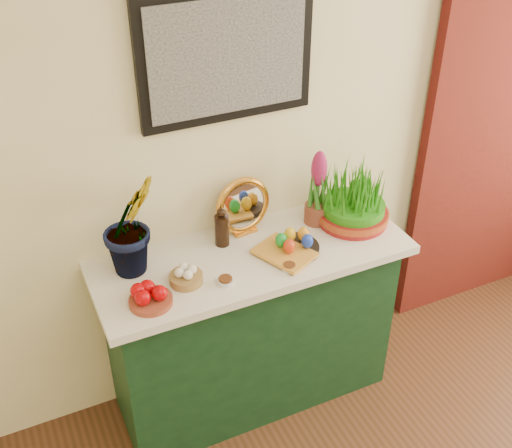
{
  "coord_description": "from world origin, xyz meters",
  "views": [
    {
      "loc": [
        -1.16,
        -0.05,
        2.57
      ],
      "look_at": [
        -0.23,
        1.95,
        1.07
      ],
      "focal_mm": 45.0,
      "sensor_mm": 36.0,
      "label": 1
    }
  ],
  "objects_px": {
    "book": "(271,263)",
    "mirror": "(243,206)",
    "hyacinth_green": "(129,210)",
    "wheatgrass_sabzeh": "(354,199)",
    "sideboard": "(252,330)"
  },
  "relations": [
    {
      "from": "book",
      "to": "mirror",
      "type": "bearing_deg",
      "value": 65.96
    },
    {
      "from": "hyacinth_green",
      "to": "wheatgrass_sabzeh",
      "type": "bearing_deg",
      "value": -19.87
    },
    {
      "from": "wheatgrass_sabzeh",
      "to": "hyacinth_green",
      "type": "bearing_deg",
      "value": 175.51
    },
    {
      "from": "hyacinth_green",
      "to": "mirror",
      "type": "height_order",
      "value": "hyacinth_green"
    },
    {
      "from": "sideboard",
      "to": "mirror",
      "type": "xyz_separation_m",
      "value": [
        0.04,
        0.17,
        0.6
      ]
    },
    {
      "from": "sideboard",
      "to": "wheatgrass_sabzeh",
      "type": "distance_m",
      "value": 0.79
    },
    {
      "from": "wheatgrass_sabzeh",
      "to": "sideboard",
      "type": "bearing_deg",
      "value": -177.58
    },
    {
      "from": "wheatgrass_sabzeh",
      "to": "mirror",
      "type": "bearing_deg",
      "value": 163.83
    },
    {
      "from": "sideboard",
      "to": "mirror",
      "type": "bearing_deg",
      "value": 77.93
    },
    {
      "from": "sideboard",
      "to": "book",
      "type": "distance_m",
      "value": 0.5
    },
    {
      "from": "mirror",
      "to": "book",
      "type": "distance_m",
      "value": 0.31
    },
    {
      "from": "hyacinth_green",
      "to": "wheatgrass_sabzeh",
      "type": "height_order",
      "value": "hyacinth_green"
    },
    {
      "from": "mirror",
      "to": "sideboard",
      "type": "bearing_deg",
      "value": -102.07
    },
    {
      "from": "sideboard",
      "to": "book",
      "type": "height_order",
      "value": "book"
    },
    {
      "from": "sideboard",
      "to": "wheatgrass_sabzeh",
      "type": "bearing_deg",
      "value": 2.42
    }
  ]
}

